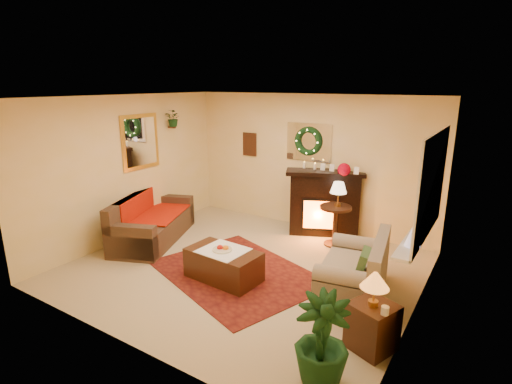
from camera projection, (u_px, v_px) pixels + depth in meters
The scene contains 31 objects.
floor at pixel (244, 268), 6.24m from camera, with size 5.00×5.00×0.00m, color beige.
ceiling at pixel (243, 97), 5.55m from camera, with size 5.00×5.00×0.00m, color white.
wall_back at pixel (308, 163), 7.72m from camera, with size 5.00×5.00×0.00m, color #EFD88C.
wall_front at pixel (119, 235), 4.06m from camera, with size 5.00×5.00×0.00m, color #EFD88C.
wall_left at pixel (129, 169), 7.18m from camera, with size 4.50×4.50×0.00m, color #EFD88C.
wall_right at pixel (422, 217), 4.60m from camera, with size 4.50×4.50×0.00m, color #EFD88C.
area_rug at pixel (236, 273), 6.06m from camera, with size 2.43×1.82×0.01m, color #5F190C.
sofa at pixel (153, 218), 7.24m from camera, with size 0.86×1.96×0.84m, color brown.
red_throw at pixel (159, 213), 7.40m from camera, with size 0.79×1.28×0.02m, color #C70105.
fireplace at pixel (324, 206), 7.52m from camera, with size 1.27×0.40×1.16m, color black.
poinsettia at pixel (344, 170), 7.10m from camera, with size 0.23×0.23×0.23m, color #AB001A.
mantel_candle_a at pixel (304, 167), 7.55m from camera, with size 0.06×0.06×0.17m, color white.
mantel_candle_b at pixel (315, 168), 7.44m from camera, with size 0.06×0.06×0.17m, color white.
mantel_mirror at pixel (309, 142), 7.60m from camera, with size 0.92×0.02×0.72m, color white.
wreath at pixel (308, 141), 7.56m from camera, with size 0.55×0.55×0.11m, color #194719.
wall_art at pixel (250, 144), 8.34m from camera, with size 0.32×0.03×0.48m, color #381E11.
gold_mirror at pixel (140, 142), 7.30m from camera, with size 0.03×0.84×1.00m, color gold.
hanging_plant at pixel (174, 126), 7.78m from camera, with size 0.33×0.28×0.36m, color #194719.
loveseat at pixel (354, 264), 5.43m from camera, with size 0.80×1.39×0.80m, color gray.
window_frame at pixel (432, 186), 4.99m from camera, with size 0.03×1.86×1.36m, color white.
window_glass at pixel (431, 186), 5.00m from camera, with size 0.02×1.70×1.22m, color black.
window_sill at pixel (417, 235), 5.23m from camera, with size 0.22×1.86×0.04m, color white.
mini_tree at pixel (413, 235), 4.78m from camera, with size 0.19×0.19×0.29m, color white.
sill_plant at pixel (430, 206), 5.75m from camera, with size 0.30×0.24×0.54m, color #1F4323.
side_table_round at pixel (335, 228), 7.04m from camera, with size 0.56×0.56×0.72m, color black.
lamp_cream at pixel (338, 197), 6.89m from camera, with size 0.28×0.28×0.44m, color beige.
end_table_square at pixel (372, 326), 4.29m from camera, with size 0.43×0.43×0.53m, color #331F14.
lamp_tiffany at pixel (374, 287), 4.14m from camera, with size 0.30×0.30×0.44m, color #FF9F11.
coffee_table at pixel (224, 266), 5.83m from camera, with size 1.07×0.59×0.45m, color #553112.
fruit_bowl at pixel (222, 251), 5.76m from camera, with size 0.28×0.28×0.07m, color silver.
floor_palm at pixel (322, 342), 3.75m from camera, with size 1.55×1.55×2.77m, color #2C5E30.
Camera 1 is at (3.21, -4.71, 2.80)m, focal length 28.00 mm.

